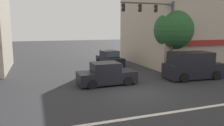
{
  "coord_description": "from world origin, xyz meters",
  "views": [
    {
      "loc": [
        -5.66,
        -11.84,
        3.95
      ],
      "look_at": [
        -0.74,
        2.0,
        1.6
      ],
      "focal_mm": 35.0,
      "sensor_mm": 36.0,
      "label": 1
    }
  ],
  "objects_px": {
    "utility_pole_far_right": "(177,26)",
    "van_waiting_far": "(192,66)",
    "sedan_crossing_center": "(110,59)",
    "street_tree": "(174,30)",
    "sedan_parked_curbside": "(107,75)",
    "traffic_light_mast": "(159,24)"
  },
  "relations": [
    {
      "from": "sedan_crossing_center",
      "to": "van_waiting_far",
      "type": "height_order",
      "value": "van_waiting_far"
    },
    {
      "from": "sedan_crossing_center",
      "to": "street_tree",
      "type": "bearing_deg",
      "value": -47.77
    },
    {
      "from": "utility_pole_far_right",
      "to": "sedan_parked_curbside",
      "type": "distance_m",
      "value": 11.23
    },
    {
      "from": "traffic_light_mast",
      "to": "sedan_crossing_center",
      "type": "bearing_deg",
      "value": 114.21
    },
    {
      "from": "utility_pole_far_right",
      "to": "sedan_parked_curbside",
      "type": "height_order",
      "value": "utility_pole_far_right"
    },
    {
      "from": "traffic_light_mast",
      "to": "utility_pole_far_right",
      "type": "bearing_deg",
      "value": 37.16
    },
    {
      "from": "street_tree",
      "to": "utility_pole_far_right",
      "type": "height_order",
      "value": "utility_pole_far_right"
    },
    {
      "from": "utility_pole_far_right",
      "to": "van_waiting_far",
      "type": "xyz_separation_m",
      "value": [
        -2.48,
        -5.56,
        -3.14
      ]
    },
    {
      "from": "street_tree",
      "to": "traffic_light_mast",
      "type": "bearing_deg",
      "value": -160.53
    },
    {
      "from": "street_tree",
      "to": "sedan_parked_curbside",
      "type": "height_order",
      "value": "street_tree"
    },
    {
      "from": "sedan_parked_curbside",
      "to": "van_waiting_far",
      "type": "distance_m",
      "value": 6.97
    },
    {
      "from": "van_waiting_far",
      "to": "street_tree",
      "type": "bearing_deg",
      "value": 84.2
    },
    {
      "from": "street_tree",
      "to": "utility_pole_far_right",
      "type": "distance_m",
      "value": 3.26
    },
    {
      "from": "traffic_light_mast",
      "to": "van_waiting_far",
      "type": "xyz_separation_m",
      "value": [
        1.62,
        -2.45,
        -3.3
      ]
    },
    {
      "from": "sedan_parked_curbside",
      "to": "sedan_crossing_center",
      "type": "height_order",
      "value": "same"
    },
    {
      "from": "street_tree",
      "to": "van_waiting_far",
      "type": "height_order",
      "value": "street_tree"
    },
    {
      "from": "traffic_light_mast",
      "to": "sedan_parked_curbside",
      "type": "distance_m",
      "value": 6.71
    },
    {
      "from": "utility_pole_far_right",
      "to": "sedan_parked_curbside",
      "type": "relative_size",
      "value": 1.94
    },
    {
      "from": "utility_pole_far_right",
      "to": "sedan_crossing_center",
      "type": "bearing_deg",
      "value": 159.43
    },
    {
      "from": "utility_pole_far_right",
      "to": "van_waiting_far",
      "type": "height_order",
      "value": "utility_pole_far_right"
    },
    {
      "from": "utility_pole_far_right",
      "to": "van_waiting_far",
      "type": "distance_m",
      "value": 6.84
    },
    {
      "from": "traffic_light_mast",
      "to": "van_waiting_far",
      "type": "distance_m",
      "value": 4.42
    }
  ]
}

